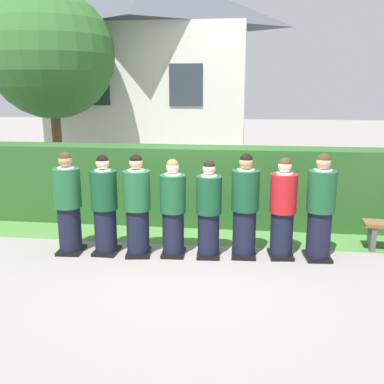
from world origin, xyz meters
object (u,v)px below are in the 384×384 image
student_in_red_blazer (283,211)px  student_front_row_4 (209,212)px  student_front_row_5 (245,208)px  student_front_row_2 (137,208)px  student_front_row_7 (320,210)px  student_front_row_0 (68,205)px  student_front_row_1 (105,207)px  student_front_row_3 (173,210)px

student_in_red_blazer → student_front_row_4: bearing=-174.3°
student_front_row_5 → student_in_red_blazer: size_ratio=1.04×
student_front_row_2 → student_in_red_blazer: student_front_row_2 is taller
student_front_row_5 → student_front_row_7: bearing=1.4°
student_in_red_blazer → student_front_row_0: bearing=-176.4°
student_front_row_0 → student_front_row_1: 0.59m
student_front_row_1 → student_front_row_2: (0.54, -0.01, 0.01)m
student_in_red_blazer → student_front_row_3: bearing=-175.7°
student_front_row_5 → student_front_row_4: bearing=-172.0°
student_front_row_1 → student_front_row_4: bearing=2.1°
student_front_row_3 → student_front_row_4: (0.57, 0.02, -0.01)m
student_front_row_3 → student_front_row_5: 1.14m
student_front_row_1 → student_front_row_4: student_front_row_1 is taller
student_front_row_1 → student_front_row_7: 3.41m
student_front_row_0 → student_front_row_5: 2.84m
student_front_row_0 → student_front_row_4: 2.27m
student_front_row_2 → student_in_red_blazer: (2.29, 0.19, -0.02)m
student_front_row_0 → student_in_red_blazer: (3.42, 0.21, -0.03)m
student_front_row_5 → student_front_row_7: (1.16, 0.03, 0.01)m
student_front_row_0 → student_in_red_blazer: student_front_row_0 is taller
student_front_row_1 → student_front_row_5: (2.24, 0.14, 0.02)m
student_front_row_5 → student_front_row_3: bearing=-175.2°
student_front_row_2 → student_front_row_3: student_front_row_2 is taller
student_front_row_3 → student_front_row_5: student_front_row_5 is taller
student_front_row_7 → student_front_row_3: bearing=-176.9°
student_front_row_1 → student_front_row_5: student_front_row_5 is taller
student_front_row_3 → student_in_red_blazer: student_in_red_blazer is taller
student_front_row_1 → student_front_row_2: size_ratio=0.99×
student_front_row_2 → student_front_row_7: size_ratio=0.98×
student_front_row_0 → student_front_row_3: size_ratio=1.06×
student_front_row_0 → student_front_row_3: 1.70m
student_front_row_1 → student_front_row_4: size_ratio=1.04×
student_front_row_4 → student_in_red_blazer: size_ratio=0.97×
student_front_row_0 → student_front_row_4: size_ratio=1.07×
student_front_row_5 → student_in_red_blazer: (0.59, 0.04, -0.03)m
student_front_row_1 → student_front_row_5: 2.24m
student_front_row_2 → student_front_row_5: (1.70, 0.15, 0.01)m
student_front_row_1 → student_in_red_blazer: (2.83, 0.18, -0.01)m
student_front_row_2 → student_in_red_blazer: 2.30m
student_front_row_0 → student_in_red_blazer: size_ratio=1.04×
student_front_row_0 → student_front_row_4: (2.27, 0.10, -0.05)m
student_front_row_3 → student_front_row_5: bearing=4.8°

